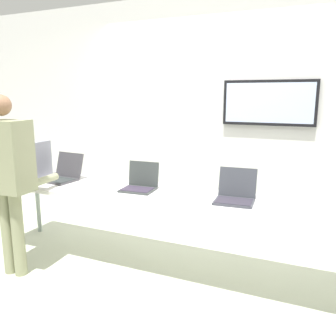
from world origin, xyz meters
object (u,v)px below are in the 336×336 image
at_px(laptop_station_1, 140,184).
at_px(workbench, 163,198).
at_px(equipment_box, 29,159).
at_px(laptop_station_2, 235,194).
at_px(person, 7,169).
at_px(laptop_station_0, 63,174).

bearing_deg(laptop_station_1, workbench, -9.89).
distance_m(workbench, equipment_box, 1.67).
bearing_deg(laptop_station_2, laptop_station_1, -179.57).
height_order(workbench, laptop_station_2, laptop_station_2).
relative_size(equipment_box, laptop_station_2, 1.11).
height_order(workbench, person, person).
xyz_separation_m(workbench, equipment_box, (-1.65, 0.05, 0.24)).
bearing_deg(laptop_station_0, person, -92.24).
relative_size(laptop_station_0, person, 0.23).
bearing_deg(laptop_station_0, laptop_station_2, -0.11).
distance_m(laptop_station_0, person, 0.70).
distance_m(laptop_station_1, laptop_station_2, 0.92).
xyz_separation_m(equipment_box, laptop_station_1, (1.39, -0.00, -0.14)).
bearing_deg(person, workbench, 26.78).
bearing_deg(equipment_box, workbench, -1.65).
xyz_separation_m(workbench, laptop_station_2, (0.66, 0.05, 0.10)).
height_order(equipment_box, laptop_station_1, equipment_box).
bearing_deg(laptop_station_2, laptop_station_0, 179.89).
relative_size(laptop_station_0, laptop_station_2, 1.08).
relative_size(laptop_station_1, laptop_station_2, 0.92).
bearing_deg(laptop_station_0, equipment_box, -178.88).
distance_m(equipment_box, laptop_station_0, 0.46).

